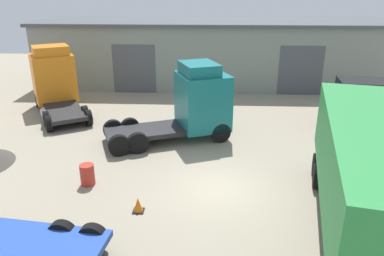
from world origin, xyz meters
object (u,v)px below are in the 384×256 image
at_px(tractor_unit_orange, 55,80).
at_px(oil_drum, 87,175).
at_px(tractor_unit_teal, 193,103).
at_px(delivery_van_black, 380,104).
at_px(traffic_cone, 138,205).
at_px(container_trailer_green, 366,167).

height_order(tractor_unit_orange, oil_drum, tractor_unit_orange).
relative_size(tractor_unit_teal, delivery_van_black, 1.30).
height_order(tractor_unit_orange, delivery_van_black, tractor_unit_orange).
distance_m(tractor_unit_orange, traffic_cone, 13.84).
height_order(tractor_unit_teal, delivery_van_black, tractor_unit_teal).
bearing_deg(tractor_unit_teal, delivery_van_black, -12.97).
bearing_deg(delivery_van_black, tractor_unit_orange, -1.49).
height_order(tractor_unit_teal, oil_drum, tractor_unit_teal).
relative_size(oil_drum, traffic_cone, 1.60).
relative_size(tractor_unit_teal, container_trailer_green, 0.69).
xyz_separation_m(tractor_unit_orange, traffic_cone, (7.45, -11.54, -1.67)).
xyz_separation_m(delivery_van_black, traffic_cone, (-11.89, -8.68, -1.27)).
bearing_deg(tractor_unit_orange, oil_drum, 177.43).
bearing_deg(oil_drum, traffic_cone, -37.45).
relative_size(tractor_unit_orange, oil_drum, 7.42).
distance_m(container_trailer_green, traffic_cone, 7.73).
bearing_deg(tractor_unit_orange, traffic_cone, -177.15).
distance_m(oil_drum, traffic_cone, 3.06).
xyz_separation_m(tractor_unit_teal, delivery_van_black, (10.23, 1.50, -0.36)).
xyz_separation_m(tractor_unit_teal, traffic_cone, (-1.66, -7.18, -1.62)).
bearing_deg(container_trailer_green, tractor_unit_teal, -132.64).
distance_m(container_trailer_green, delivery_van_black, 10.71).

